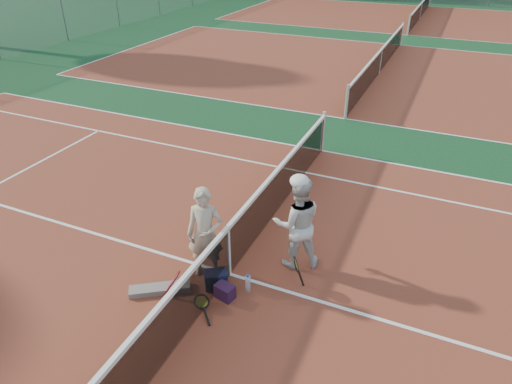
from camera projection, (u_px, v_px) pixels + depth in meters
ground at (229, 274)px, 7.95m from camera, size 130.00×130.00×0.00m
court_main at (229, 274)px, 7.94m from camera, size 23.77×10.97×0.01m
court_far_a at (379, 73)px, 18.57m from camera, size 23.77×10.97×0.01m
court_far_b at (419, 19)px, 29.19m from camera, size 23.77×10.97×0.01m
net_main at (229, 251)px, 7.69m from camera, size 0.10×10.98×1.02m
net_far_a at (381, 61)px, 18.31m from camera, size 0.10×10.98×1.02m
net_far_b at (421, 10)px, 28.94m from camera, size 0.10×10.98×1.02m
player_a at (205, 234)px, 7.55m from camera, size 0.71×0.57×1.68m
player_b at (297, 223)px, 7.77m from camera, size 1.05×0.98×1.73m
racket_red at (176, 285)px, 7.32m from camera, size 0.38×0.34×0.54m
racket_black_held at (296, 272)px, 7.55m from camera, size 0.30×0.33×0.58m
racket_spare at (202, 303)px, 7.26m from camera, size 0.61×0.62×0.12m
sports_bag_navy at (216, 279)px, 7.62m from camera, size 0.45×0.42×0.29m
sports_bag_purple at (225, 292)px, 7.39m from camera, size 0.35×0.28×0.25m
net_cover_canvas at (160, 289)px, 7.55m from camera, size 0.96×0.75×0.10m
water_bottle at (248, 284)px, 7.52m from camera, size 0.09×0.09×0.30m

